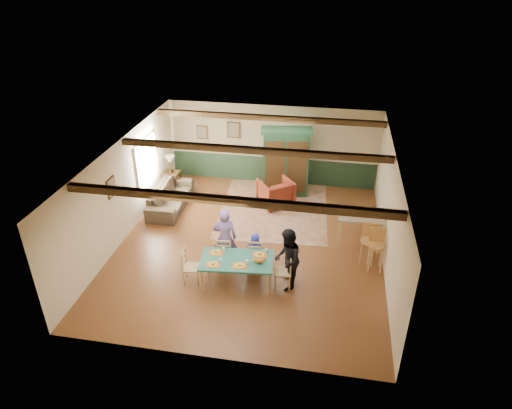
% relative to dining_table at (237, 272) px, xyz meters
% --- Properties ---
extents(floor, '(8.00, 8.00, 0.00)m').
position_rel_dining_table_xyz_m(floor, '(-0.00, 1.68, -0.35)').
color(floor, '#562F18').
rests_on(floor, ground).
extents(wall_back, '(7.00, 0.02, 2.70)m').
position_rel_dining_table_xyz_m(wall_back, '(-0.00, 5.68, 1.00)').
color(wall_back, beige).
rests_on(wall_back, floor).
extents(wall_left, '(0.02, 8.00, 2.70)m').
position_rel_dining_table_xyz_m(wall_left, '(-3.50, 1.68, 1.00)').
color(wall_left, beige).
rests_on(wall_left, floor).
extents(wall_right, '(0.02, 8.00, 2.70)m').
position_rel_dining_table_xyz_m(wall_right, '(3.50, 1.68, 1.00)').
color(wall_right, beige).
rests_on(wall_right, floor).
extents(ceiling, '(7.00, 8.00, 0.02)m').
position_rel_dining_table_xyz_m(ceiling, '(-0.00, 1.68, 2.35)').
color(ceiling, white).
rests_on(ceiling, wall_back).
extents(wainscot_back, '(6.95, 0.03, 0.90)m').
position_rel_dining_table_xyz_m(wainscot_back, '(-0.00, 5.66, 0.10)').
color(wainscot_back, '#1A301E').
rests_on(wainscot_back, floor).
extents(ceiling_beam_front, '(6.95, 0.16, 0.16)m').
position_rel_dining_table_xyz_m(ceiling_beam_front, '(-0.00, -0.62, 2.26)').
color(ceiling_beam_front, black).
rests_on(ceiling_beam_front, ceiling).
extents(ceiling_beam_mid, '(6.95, 0.16, 0.16)m').
position_rel_dining_table_xyz_m(ceiling_beam_mid, '(-0.00, 2.08, 2.26)').
color(ceiling_beam_mid, black).
rests_on(ceiling_beam_mid, ceiling).
extents(ceiling_beam_back, '(6.95, 0.16, 0.16)m').
position_rel_dining_table_xyz_m(ceiling_beam_back, '(-0.00, 4.68, 2.26)').
color(ceiling_beam_back, black).
rests_on(ceiling_beam_back, ceiling).
extents(window_left, '(0.06, 1.60, 1.30)m').
position_rel_dining_table_xyz_m(window_left, '(-3.47, 3.38, 1.20)').
color(window_left, white).
rests_on(window_left, wall_left).
extents(picture_left_wall, '(0.04, 0.42, 0.52)m').
position_rel_dining_table_xyz_m(picture_left_wall, '(-3.47, 1.08, 1.40)').
color(picture_left_wall, gray).
rests_on(picture_left_wall, wall_left).
extents(picture_back_a, '(0.45, 0.04, 0.55)m').
position_rel_dining_table_xyz_m(picture_back_a, '(-1.30, 5.65, 1.45)').
color(picture_back_a, gray).
rests_on(picture_back_a, wall_back).
extents(picture_back_b, '(0.38, 0.04, 0.48)m').
position_rel_dining_table_xyz_m(picture_back_b, '(-2.40, 5.65, 1.30)').
color(picture_back_b, gray).
rests_on(picture_back_b, wall_back).
extents(dining_table, '(1.78, 1.11, 0.70)m').
position_rel_dining_table_xyz_m(dining_table, '(0.00, 0.00, 0.00)').
color(dining_table, '#1D5D4F').
rests_on(dining_table, floor).
extents(dining_chair_far_left, '(0.43, 0.45, 0.89)m').
position_rel_dining_table_xyz_m(dining_chair_far_left, '(-0.44, 0.64, 0.09)').
color(dining_chair_far_left, tan).
rests_on(dining_chair_far_left, floor).
extents(dining_chair_far_right, '(0.43, 0.45, 0.89)m').
position_rel_dining_table_xyz_m(dining_chair_far_right, '(0.31, 0.71, 0.09)').
color(dining_chair_far_right, tan).
rests_on(dining_chair_far_right, floor).
extents(dining_chair_end_left, '(0.45, 0.43, 0.89)m').
position_rel_dining_table_xyz_m(dining_chair_end_left, '(-1.07, -0.11, 0.09)').
color(dining_chair_end_left, tan).
rests_on(dining_chair_end_left, floor).
extents(dining_chair_end_right, '(0.45, 0.43, 0.89)m').
position_rel_dining_table_xyz_m(dining_chair_end_right, '(1.07, 0.11, 0.09)').
color(dining_chair_end_right, tan).
rests_on(dining_chair_end_right, floor).
extents(person_man, '(0.63, 0.45, 1.62)m').
position_rel_dining_table_xyz_m(person_man, '(-0.45, 0.71, 0.46)').
color(person_man, '#775DA0').
rests_on(person_man, floor).
extents(person_woman, '(0.66, 0.81, 1.55)m').
position_rel_dining_table_xyz_m(person_woman, '(1.17, 0.12, 0.42)').
color(person_woman, black).
rests_on(person_woman, floor).
extents(person_child, '(0.49, 0.35, 0.94)m').
position_rel_dining_table_xyz_m(person_child, '(0.30, 0.79, 0.12)').
color(person_child, '#2831A0').
rests_on(person_child, floor).
extents(cat, '(0.35, 0.17, 0.17)m').
position_rel_dining_table_xyz_m(cat, '(0.52, -0.04, 0.44)').
color(cat, '#CA6A23').
rests_on(cat, dining_table).
extents(place_setting_near_left, '(0.40, 0.32, 0.11)m').
position_rel_dining_table_xyz_m(place_setting_near_left, '(-0.49, -0.29, 0.41)').
color(place_setting_near_left, gold).
rests_on(place_setting_near_left, dining_table).
extents(place_setting_near_center, '(0.40, 0.32, 0.11)m').
position_rel_dining_table_xyz_m(place_setting_near_center, '(0.12, -0.22, 0.41)').
color(place_setting_near_center, gold).
rests_on(place_setting_near_center, dining_table).
extents(place_setting_far_left, '(0.40, 0.32, 0.11)m').
position_rel_dining_table_xyz_m(place_setting_far_left, '(-0.54, 0.18, 0.41)').
color(place_setting_far_left, gold).
rests_on(place_setting_far_left, dining_table).
extents(place_setting_far_right, '(0.40, 0.32, 0.11)m').
position_rel_dining_table_xyz_m(place_setting_far_right, '(0.49, 0.29, 0.41)').
color(place_setting_far_right, gold).
rests_on(place_setting_far_right, dining_table).
extents(area_rug, '(3.46, 4.03, 0.01)m').
position_rel_dining_table_xyz_m(area_rug, '(0.35, 3.76, -0.35)').
color(area_rug, tan).
rests_on(area_rug, floor).
extents(armoire, '(1.64, 0.82, 2.23)m').
position_rel_dining_table_xyz_m(armoire, '(0.56, 4.87, 0.76)').
color(armoire, '#163924').
rests_on(armoire, floor).
extents(armchair, '(1.31, 1.32, 0.87)m').
position_rel_dining_table_xyz_m(armchair, '(0.36, 4.03, 0.08)').
color(armchair, '#4D160F').
rests_on(armchair, floor).
extents(sofa, '(0.99, 2.33, 0.67)m').
position_rel_dining_table_xyz_m(sofa, '(-2.85, 3.37, -0.02)').
color(sofa, '#3B3125').
rests_on(sofa, floor).
extents(end_table, '(0.56, 0.56, 0.64)m').
position_rel_dining_table_xyz_m(end_table, '(-3.18, 4.47, -0.03)').
color(end_table, black).
rests_on(end_table, floor).
extents(table_lamp, '(0.33, 0.33, 0.58)m').
position_rel_dining_table_xyz_m(table_lamp, '(-3.18, 4.47, 0.58)').
color(table_lamp, tan).
rests_on(table_lamp, end_table).
extents(counter_table, '(1.17, 0.69, 0.97)m').
position_rel_dining_table_xyz_m(counter_table, '(2.87, 2.10, 0.13)').
color(counter_table, '#B2A68A').
rests_on(counter_table, floor).
extents(bar_stool_left, '(0.43, 0.46, 1.09)m').
position_rel_dining_table_xyz_m(bar_stool_left, '(3.06, 1.40, 0.19)').
color(bar_stool_left, tan).
rests_on(bar_stool_left, floor).
extents(bar_stool_right, '(0.40, 0.43, 1.11)m').
position_rel_dining_table_xyz_m(bar_stool_right, '(3.25, 1.18, 0.20)').
color(bar_stool_right, tan).
rests_on(bar_stool_right, floor).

